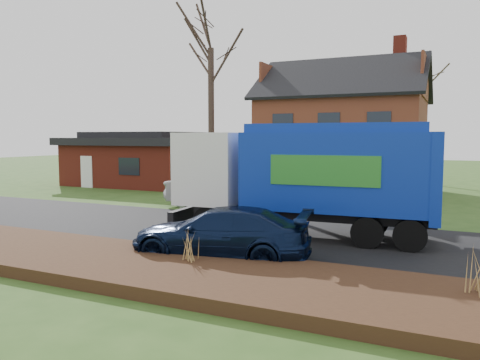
% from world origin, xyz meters
% --- Properties ---
extents(ground, '(120.00, 120.00, 0.00)m').
position_xyz_m(ground, '(0.00, 0.00, 0.00)').
color(ground, '#2C4B19').
rests_on(ground, ground).
extents(road, '(80.00, 7.00, 0.02)m').
position_xyz_m(road, '(0.00, 0.00, 0.01)').
color(road, black).
rests_on(road, ground).
extents(mulch_verge, '(80.00, 3.50, 0.30)m').
position_xyz_m(mulch_verge, '(0.00, -5.30, 0.15)').
color(mulch_verge, black).
rests_on(mulch_verge, ground).
extents(main_house, '(12.95, 8.95, 9.26)m').
position_xyz_m(main_house, '(1.49, 13.91, 4.03)').
color(main_house, beige).
rests_on(main_house, ground).
extents(ranch_house, '(9.80, 8.20, 3.70)m').
position_xyz_m(ranch_house, '(-12.00, 13.00, 1.81)').
color(ranch_house, maroon).
rests_on(ranch_house, ground).
extents(garbage_truck, '(8.93, 2.85, 3.78)m').
position_xyz_m(garbage_truck, '(3.76, 0.45, 2.18)').
color(garbage_truck, black).
rests_on(garbage_truck, ground).
extents(silver_sedan, '(5.29, 2.12, 1.71)m').
position_xyz_m(silver_sedan, '(-1.83, 4.86, 0.86)').
color(silver_sedan, '#9C9EA3').
rests_on(silver_sedan, ground).
extents(navy_wagon, '(5.23, 2.83, 1.44)m').
position_xyz_m(navy_wagon, '(2.47, -3.38, 0.72)').
color(navy_wagon, '#0B1632').
rests_on(navy_wagon, ground).
extents(tree_front_west, '(3.96, 3.96, 11.78)m').
position_xyz_m(tree_front_west, '(-4.86, 9.74, 9.71)').
color(tree_front_west, '#3B2B23').
rests_on(tree_front_west, ground).
extents(tree_back, '(3.26, 3.26, 10.32)m').
position_xyz_m(tree_back, '(5.87, 21.40, 8.60)').
color(tree_back, '#463A2A').
rests_on(tree_back, ground).
extents(grass_clump_mid, '(0.31, 0.25, 0.87)m').
position_xyz_m(grass_clump_mid, '(2.38, -4.85, 0.73)').
color(grass_clump_mid, '#AE894C').
rests_on(grass_clump_mid, mulch_verge).
extents(grass_clump_east, '(0.37, 0.31, 0.93)m').
position_xyz_m(grass_clump_east, '(8.75, -4.59, 0.77)').
color(grass_clump_east, '#9C7945').
rests_on(grass_clump_east, mulch_verge).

